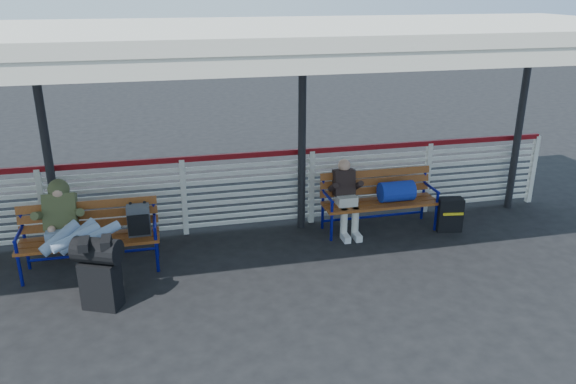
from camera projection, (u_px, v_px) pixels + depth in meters
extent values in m
plane|color=black|center=(196.00, 296.00, 6.96)|extent=(60.00, 60.00, 0.00)
cube|color=silver|center=(184.00, 197.00, 8.49)|extent=(12.00, 0.04, 1.04)
cube|color=maroon|center=(181.00, 159.00, 8.28)|extent=(12.00, 0.06, 0.08)
cube|color=silver|center=(532.00, 169.00, 9.77)|extent=(0.08, 0.08, 1.20)
cube|color=silver|center=(175.00, 33.00, 6.71)|extent=(12.60, 3.60, 0.16)
cube|color=silver|center=(185.00, 63.00, 5.16)|extent=(12.60, 0.06, 0.30)
cylinder|color=black|center=(47.00, 150.00, 7.65)|extent=(0.12, 0.12, 3.00)
cylinder|color=black|center=(302.00, 135.00, 8.42)|extent=(0.12, 0.12, 3.00)
cylinder|color=black|center=(520.00, 122.00, 9.21)|extent=(0.12, 0.12, 3.00)
cube|color=black|center=(101.00, 285.00, 6.62)|extent=(0.50, 0.42, 0.59)
cylinder|color=black|center=(97.00, 250.00, 6.47)|extent=(0.62, 0.50, 0.30)
cube|color=#944D1C|center=(90.00, 241.00, 7.39)|extent=(1.80, 0.50, 0.04)
cube|color=#944D1C|center=(89.00, 215.00, 7.54)|extent=(1.80, 0.10, 0.40)
cylinder|color=#0C128D|center=(20.00, 270.00, 7.11)|extent=(0.04, 0.04, 0.45)
cylinder|color=#0C128D|center=(157.00, 256.00, 7.47)|extent=(0.04, 0.04, 0.45)
cylinder|color=#0C128D|center=(25.00, 239.00, 7.46)|extent=(0.04, 0.04, 0.90)
cylinder|color=#0C128D|center=(155.00, 227.00, 7.82)|extent=(0.04, 0.04, 0.90)
cube|color=#55585D|center=(139.00, 220.00, 7.47)|extent=(0.29, 0.18, 0.41)
cube|color=#944D1C|center=(381.00, 203.00, 8.66)|extent=(1.80, 0.50, 0.04)
cube|color=#944D1C|center=(375.00, 181.00, 8.81)|extent=(1.80, 0.10, 0.40)
cylinder|color=#0C128D|center=(331.00, 227.00, 8.38)|extent=(0.04, 0.04, 0.45)
cylinder|color=#0C128D|center=(436.00, 217.00, 8.74)|extent=(0.04, 0.04, 0.45)
cylinder|color=#0C128D|center=(323.00, 202.00, 8.73)|extent=(0.04, 0.04, 0.90)
cylinder|color=#0C128D|center=(423.00, 193.00, 9.09)|extent=(0.04, 0.04, 0.90)
cylinder|color=navy|center=(396.00, 191.00, 8.65)|extent=(0.54, 0.31, 0.31)
cube|color=#849BB1|center=(61.00, 236.00, 7.33)|extent=(0.36, 0.26, 0.18)
cube|color=#474826|center=(60.00, 212.00, 7.43)|extent=(0.42, 0.38, 0.53)
sphere|color=#474826|center=(59.00, 189.00, 7.42)|extent=(0.28, 0.28, 0.28)
sphere|color=tan|center=(58.00, 191.00, 7.39)|extent=(0.21, 0.21, 0.21)
cube|color=black|center=(84.00, 244.00, 6.34)|extent=(0.11, 0.27, 0.10)
cube|color=black|center=(106.00, 242.00, 6.40)|extent=(0.11, 0.27, 0.10)
cube|color=beige|center=(346.00, 201.00, 8.54)|extent=(0.30, 0.24, 0.16)
cube|color=black|center=(344.00, 182.00, 8.59)|extent=(0.32, 0.23, 0.42)
sphere|color=tan|center=(344.00, 165.00, 8.51)|extent=(0.19, 0.19, 0.19)
cylinder|color=beige|center=(344.00, 223.00, 8.46)|extent=(0.11, 0.11, 0.46)
cylinder|color=beige|center=(355.00, 222.00, 8.50)|extent=(0.11, 0.11, 0.46)
cube|color=silver|center=(345.00, 238.00, 8.44)|extent=(0.10, 0.24, 0.10)
cube|color=silver|center=(357.00, 236.00, 8.48)|extent=(0.10, 0.24, 0.10)
cube|color=black|center=(449.00, 214.00, 8.72)|extent=(0.41, 0.27, 0.53)
cube|color=yellow|center=(453.00, 214.00, 8.60)|extent=(0.32, 0.07, 0.04)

